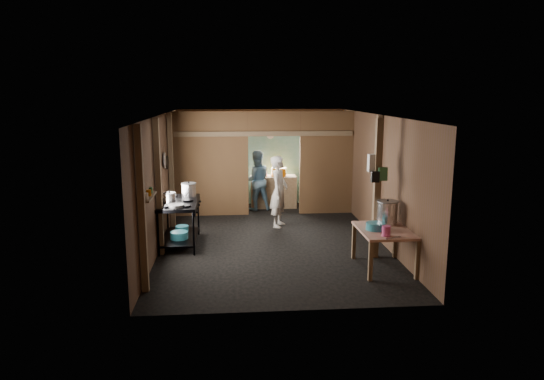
{
  "coord_description": "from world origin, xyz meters",
  "views": [
    {
      "loc": [
        -0.81,
        -10.01,
        3.06
      ],
      "look_at": [
        0.0,
        -0.2,
        1.1
      ],
      "focal_mm": 32.59,
      "sensor_mm": 36.0,
      "label": 1
    }
  ],
  "objects": [
    {
      "name": "wall_shelf",
      "position": [
        -2.15,
        -2.1,
        1.4
      ],
      "size": [
        0.14,
        0.8,
        0.03
      ],
      "primitive_type": "cube",
      "color": "#7B6549",
      "rests_on": "wall_left"
    },
    {
      "name": "wall_back",
      "position": [
        0.0,
        3.5,
        1.3
      ],
      "size": [
        4.5,
        0.0,
        2.6
      ],
      "primitive_type": "cube",
      "color": "#483019",
      "rests_on": "ground"
    },
    {
      "name": "turquoise_panel",
      "position": [
        0.0,
        3.44,
        1.25
      ],
      "size": [
        4.4,
        0.06,
        2.5
      ],
      "primitive_type": "cube",
      "color": "#7CA8A6",
      "rests_on": "wall_back"
    },
    {
      "name": "blue_tub_front",
      "position": [
        -1.88,
        -0.4,
        0.25
      ],
      "size": [
        0.35,
        0.35,
        0.15
      ],
      "primitive_type": "cylinder",
      "color": "teal",
      "rests_on": "gas_range"
    },
    {
      "name": "partition_header",
      "position": [
        0.25,
        2.2,
        2.3
      ],
      "size": [
        1.3,
        0.1,
        0.6
      ],
      "primitive_type": "cube",
      "color": "brown",
      "rests_on": "wall_back"
    },
    {
      "name": "bag_white",
      "position": [
        1.8,
        -1.22,
        1.78
      ],
      "size": [
        0.22,
        0.15,
        0.32
      ],
      "primitive_type": "cube",
      "color": "silver",
      "rests_on": "post_free"
    },
    {
      "name": "red_cup",
      "position": [
        0.07,
        2.95,
        0.92
      ],
      "size": [
        0.11,
        0.11,
        0.13
      ],
      "primitive_type": "cylinder",
      "color": "#B21C30",
      "rests_on": "back_counter"
    },
    {
      "name": "pink_bucket",
      "position": [
        1.73,
        -2.31,
        0.8
      ],
      "size": [
        0.17,
        0.17,
        0.17
      ],
      "primitive_type": "cylinder",
      "rotation": [
        0.0,
        0.0,
        -0.23
      ],
      "color": "#CF4887",
      "rests_on": "prep_table"
    },
    {
      "name": "worker_back",
      "position": [
        -0.17,
        2.69,
        0.78
      ],
      "size": [
        0.85,
        0.72,
        1.57
      ],
      "primitive_type": "imported",
      "rotation": [
        0.0,
        0.0,
        3.32
      ],
      "color": "slate",
      "rests_on": "floor"
    },
    {
      "name": "stove_pot_large",
      "position": [
        -1.71,
        0.2,
        1.04
      ],
      "size": [
        0.35,
        0.35,
        0.31
      ],
      "primitive_type": null,
      "rotation": [
        0.0,
        0.0,
        0.17
      ],
      "color": "silver",
      "rests_on": "gas_range"
    },
    {
      "name": "post_left_a",
      "position": [
        -2.18,
        -2.6,
        1.3
      ],
      "size": [
        0.1,
        0.12,
        2.6
      ],
      "primitive_type": "cube",
      "color": "#7B6549",
      "rests_on": "floor"
    },
    {
      "name": "post_right",
      "position": [
        2.18,
        -0.2,
        1.3
      ],
      "size": [
        0.1,
        0.12,
        2.6
      ],
      "primitive_type": "cube",
      "color": "#7B6549",
      "rests_on": "floor"
    },
    {
      "name": "jar_yellow",
      "position": [
        -2.15,
        -2.1,
        1.47
      ],
      "size": [
        0.08,
        0.08,
        0.1
      ],
      "primitive_type": "cylinder",
      "color": "#C76302",
      "rests_on": "wall_shelf"
    },
    {
      "name": "ceiling",
      "position": [
        0.0,
        0.0,
        2.6
      ],
      "size": [
        4.5,
        7.0,
        0.0
      ],
      "primitive_type": "cube",
      "color": "#454545",
      "rests_on": "ground"
    },
    {
      "name": "stove_pot_med",
      "position": [
        -2.05,
        -0.33,
        1.0
      ],
      "size": [
        0.26,
        0.26,
        0.22
      ],
      "primitive_type": null,
      "rotation": [
        0.0,
        0.0,
        -0.03
      ],
      "color": "silver",
      "rests_on": "gas_range"
    },
    {
      "name": "cross_beam",
      "position": [
        0.0,
        2.15,
        2.05
      ],
      "size": [
        4.4,
        0.12,
        0.12
      ],
      "primitive_type": "cube",
      "color": "#7B6549",
      "rests_on": "wall_left"
    },
    {
      "name": "floor",
      "position": [
        0.0,
        0.0,
        0.0
      ],
      "size": [
        4.5,
        7.0,
        0.0
      ],
      "primitive_type": "cube",
      "color": "black",
      "rests_on": "ground"
    },
    {
      "name": "post_left_b",
      "position": [
        -2.18,
        -0.8,
        1.3
      ],
      "size": [
        0.1,
        0.12,
        2.6
      ],
      "primitive_type": "cube",
      "color": "#7B6549",
      "rests_on": "floor"
    },
    {
      "name": "stock_pot",
      "position": [
        1.98,
        -1.56,
        0.92
      ],
      "size": [
        0.4,
        0.4,
        0.45
      ],
      "primitive_type": null,
      "rotation": [
        0.0,
        0.0,
        -0.06
      ],
      "color": "silver",
      "rests_on": "prep_table"
    },
    {
      "name": "wall_right",
      "position": [
        2.25,
        0.0,
        1.3
      ],
      "size": [
        0.0,
        7.0,
        2.6
      ],
      "primitive_type": "cube",
      "color": "#483019",
      "rests_on": "ground"
    },
    {
      "name": "prep_table",
      "position": [
        1.83,
        -1.91,
        0.36
      ],
      "size": [
        0.88,
        1.21,
        0.71
      ],
      "primitive_type": null,
      "color": "tan",
      "rests_on": "floor"
    },
    {
      "name": "bag_black",
      "position": [
        1.78,
        -1.38,
        1.55
      ],
      "size": [
        0.14,
        0.1,
        0.2
      ],
      "primitive_type": "cube",
      "color": "black",
      "rests_on": "post_free"
    },
    {
      "name": "partition_right",
      "position": [
        1.57,
        2.2,
        1.3
      ],
      "size": [
        1.35,
        0.1,
        2.6
      ],
      "primitive_type": "cube",
      "color": "brown",
      "rests_on": "floor"
    },
    {
      "name": "partition_left",
      "position": [
        -1.32,
        2.2,
        1.3
      ],
      "size": [
        1.85,
        0.1,
        2.6
      ],
      "primitive_type": "cube",
      "color": "brown",
      "rests_on": "floor"
    },
    {
      "name": "knife",
      "position": [
        1.8,
        -2.44,
        0.72
      ],
      "size": [
        0.3,
        0.13,
        0.01
      ],
      "primitive_type": "cube",
      "rotation": [
        0.0,
        0.0,
        0.32
      ],
      "color": "silver",
      "rests_on": "prep_table"
    },
    {
      "name": "blue_tub_back",
      "position": [
        -1.88,
        0.16,
        0.23
      ],
      "size": [
        0.27,
        0.27,
        0.11
      ],
      "primitive_type": "cylinder",
      "color": "teal",
      "rests_on": "gas_range"
    },
    {
      "name": "jar_green",
      "position": [
        -2.15,
        -1.88,
        1.47
      ],
      "size": [
        0.06,
        0.06,
        0.1
      ],
      "primitive_type": "cylinder",
      "color": "#2F693B",
      "rests_on": "wall_shelf"
    },
    {
      "name": "wall_front",
      "position": [
        0.0,
        -3.5,
        1.3
      ],
      "size": [
        4.5,
        0.0,
        2.6
      ],
      "primitive_type": "cube",
      "color": "#483019",
      "rests_on": "ground"
    },
    {
      "name": "yellow_tub",
      "position": [
        0.44,
        2.95,
        0.96
      ],
      "size": [
        0.4,
        0.4,
        0.22
      ],
      "primitive_type": "cylinder",
      "color": "#C76302",
      "rests_on": "back_counter"
    },
    {
      "name": "pan_lid_big",
      "position": [
        -2.21,
        0.4,
        1.65
      ],
      "size": [
        0.03,
        0.34,
        0.34
      ],
      "primitive_type": "cylinder",
      "rotation": [
        0.0,
        1.57,
        0.0
      ],
      "color": "slate",
      "rests_on": "wall_left"
    },
    {
      "name": "frying_pan",
      "position": [
        -1.88,
        -0.72,
        0.93
      ],
      "size": [
        0.31,
        0.53,
        0.07
      ],
      "primitive_type": null,
      "rotation": [
        0.0,
        0.0,
        0.0
      ],
      "color": "slate",
      "rests_on": "gas_range"
    },
    {
      "name": "post_left_c",
      "position": [
        -2.18,
        1.2,
        1.3
      ],
      "size": [
        0.1,
        0.12,
        2.6
      ],
      "primitive_type": "cube",
      "color": "#7B6549",
      "rests_on": "floor"
    },
    {
      "name": "cook",
      "position": [
        0.26,
        1.01,
        0.82
      ],
      "size": [
        0.58,
        0.7,
        1.64
      ],
      "primitive_type": "imported",
      "rotation": [
        0.0,
        0.0,
        1.22
      ],
      "color": "beige",
      "rests_on": "floor"
    },
    {
      "name": "wall_left",
      "position": [
        -2.25,
        0.0,
        1.3
      ],
      "size": [
        0.0,
        7.0,
        2.6
      ],
      "primitive_type": "cube",
      "color": "#483019",
      "rests_on": "ground"
    },
    {
      "name": "post_free",
      "position": [
        1.85,
        -1.3,
        1.3
      ],
      "size": [
        0.12,
        0.12,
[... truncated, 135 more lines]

